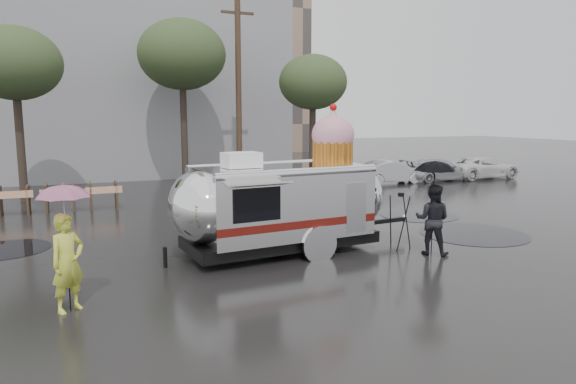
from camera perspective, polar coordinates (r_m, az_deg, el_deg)
name	(u,v)px	position (r m, az deg, el deg)	size (l,w,h in m)	color
ground	(312,269)	(11.89, 2.70, -8.51)	(120.00, 120.00, 0.00)	black
puddles	(359,230)	(15.95, 7.90, -4.16)	(15.48, 6.00, 0.01)	black
grey_building	(89,66)	(34.46, -21.27, 12.96)	(22.00, 12.00, 13.00)	gray
utility_pole	(239,92)	(25.41, -5.51, 11.03)	(1.60, 0.28, 9.00)	#473323
tree_left	(14,64)	(23.51, -28.13, 12.41)	(3.64, 3.64, 6.95)	#382D26
tree_mid	(182,55)	(25.92, -11.71, 14.66)	(4.20, 4.20, 8.03)	#382D26
tree_right	(313,83)	(25.74, 2.78, 12.00)	(3.36, 3.36, 6.42)	#382D26
barricade_row	(60,197)	(20.51, -23.98, -0.53)	(4.30, 0.80, 1.00)	#473323
parked_cars	(420,168)	(27.93, 14.43, 2.56)	(13.20, 1.90, 1.50)	silver
airstream_trailer	(284,200)	(13.07, -0.45, -0.85)	(7.16, 3.14, 3.86)	silver
person_left	(68,263)	(9.98, -23.28, -7.24)	(0.64, 0.43, 1.78)	#CED941
umbrella_pink	(64,205)	(9.76, -23.64, -1.31)	(1.13, 1.13, 2.32)	pink
person_right	(432,220)	(13.39, 15.76, -2.96)	(0.86, 0.48, 1.78)	black
umbrella_black	(434,177)	(13.22, 15.95, 1.65)	(1.25, 1.25, 2.41)	black
tripod	(400,215)	(13.76, 12.37, -2.56)	(0.60, 0.60, 1.50)	black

